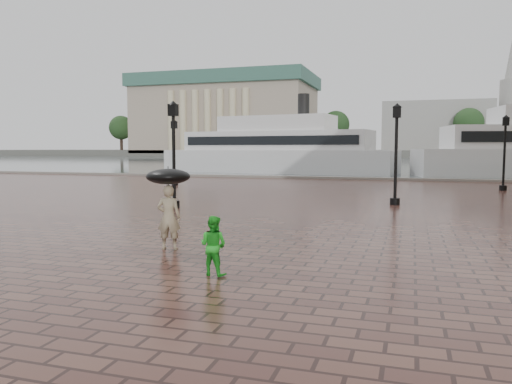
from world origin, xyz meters
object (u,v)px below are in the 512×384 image
adult_pedestrian (169,217)px  ferry_near (277,150)px  street_lamps (312,152)px  child_pedestrian (213,245)px

adult_pedestrian → ferry_near: bearing=-91.7°
street_lamps → child_pedestrian: size_ratio=17.86×
street_lamps → ferry_near: bearing=109.3°
adult_pedestrian → child_pedestrian: (2.04, -2.05, -0.21)m
street_lamps → child_pedestrian: (1.45, -17.62, -1.72)m
child_pedestrian → street_lamps: bearing=-75.1°
adult_pedestrian → child_pedestrian: 2.90m
ferry_near → child_pedestrian: bearing=-68.6°
street_lamps → adult_pedestrian: (-0.59, -15.57, -1.51)m
street_lamps → ferry_near: ferry_near is taller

